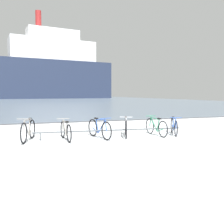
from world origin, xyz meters
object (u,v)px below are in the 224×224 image
object	(u,v)px
bicycle_5	(174,126)
bicycle_4	(156,127)
bicycle_3	(126,127)
bicycle_1	(66,131)
bicycle_2	(99,129)
bicycle_0	(28,130)
ferry_ship	(55,70)

from	to	relation	value
bicycle_5	bicycle_4	bearing A→B (deg)	179.99
bicycle_3	bicycle_1	bearing A→B (deg)	-178.75
bicycle_2	bicycle_3	xyz separation A→B (m)	(1.09, 0.05, 0.01)
bicycle_0	bicycle_3	distance (m)	3.64
bicycle_3	bicycle_5	size ratio (longest dim) A/B	1.04
bicycle_2	ferry_ship	world-z (taller)	ferry_ship
bicycle_2	bicycle_4	world-z (taller)	bicycle_2
bicycle_2	bicycle_4	bearing A→B (deg)	-2.37
bicycle_3	bicycle_5	distance (m)	2.07
bicycle_5	ferry_ship	size ratio (longest dim) A/B	0.04
bicycle_0	bicycle_2	xyz separation A→B (m)	(2.54, -0.24, -0.02)
bicycle_1	bicycle_0	bearing A→B (deg)	169.57
bicycle_5	ferry_ship	bearing A→B (deg)	87.93
bicycle_4	bicycle_5	size ratio (longest dim) A/B	1.05
bicycle_3	bicycle_4	bearing A→B (deg)	-6.74
bicycle_4	ferry_ship	world-z (taller)	ferry_ship
bicycle_5	bicycle_2	bearing A→B (deg)	178.24
bicycle_1	bicycle_5	xyz separation A→B (m)	(4.41, -0.10, 0.00)
ferry_ship	bicycle_4	bearing A→B (deg)	-92.64
bicycle_0	ferry_ship	size ratio (longest dim) A/B	0.04
bicycle_2	bicycle_5	size ratio (longest dim) A/B	1.08
bicycle_5	ferry_ship	world-z (taller)	ferry_ship
bicycle_0	ferry_ship	distance (m)	81.99
bicycle_4	bicycle_5	bearing A→B (deg)	-0.01
bicycle_1	bicycle_2	bearing A→B (deg)	0.05
bicycle_1	bicycle_5	bearing A→B (deg)	-1.24
bicycle_2	bicycle_4	distance (m)	2.33
bicycle_2	ferry_ship	size ratio (longest dim) A/B	0.04
bicycle_2	bicycle_5	world-z (taller)	bicycle_2
bicycle_1	bicycle_3	world-z (taller)	bicycle_3
bicycle_3	ferry_ship	world-z (taller)	ferry_ship
bicycle_4	bicycle_0	bearing A→B (deg)	176.10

